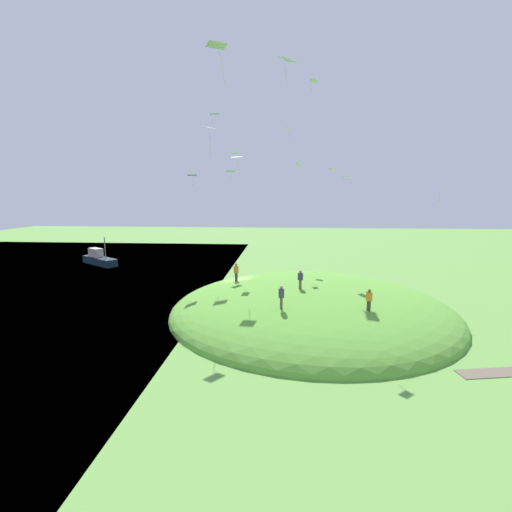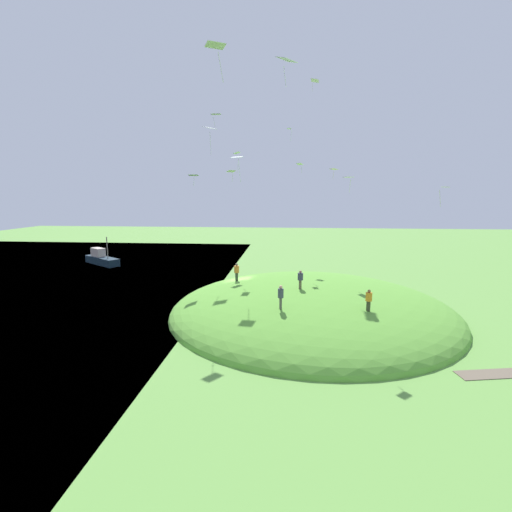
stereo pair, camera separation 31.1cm
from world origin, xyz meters
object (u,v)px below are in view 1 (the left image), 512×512
object	(u,v)px
kite_3	(299,165)
person_walking_path	(369,297)
boat_on_lake	(99,259)
kite_7	(349,178)
person_with_child	(236,270)
kite_12	(230,172)
kite_1	(215,115)
kite_9	(193,175)
person_on_hilltop	(300,277)
kite_4	(445,188)
kite_13	(217,47)
person_watching_kites	(281,294)
kite_11	(314,81)
kite_6	(237,159)
kite_2	(288,130)
kite_10	(288,61)
kite_5	(333,170)
kite_8	(236,154)
kite_0	(210,129)

from	to	relation	value
kite_3	person_walking_path	bearing A→B (deg)	-74.32
boat_on_lake	kite_7	distance (m)	41.70
boat_on_lake	person_with_child	xyz separation A→B (m)	(23.29, -17.48, 2.39)
kite_12	kite_1	bearing A→B (deg)	146.14
kite_7	kite_9	bearing A→B (deg)	145.70
person_with_child	kite_9	world-z (taller)	kite_9
person_on_hilltop	kite_9	bearing A→B (deg)	-95.78
kite_4	kite_13	world-z (taller)	kite_13
person_watching_kites	kite_11	size ratio (longest dim) A/B	1.37
person_with_child	kite_9	distance (m)	10.84
person_walking_path	kite_1	xyz separation A→B (m)	(-13.86, 15.60, 15.95)
kite_6	kite_7	xyz separation A→B (m)	(8.93, -5.55, -2.00)
kite_2	kite_10	distance (m)	19.39
person_watching_kites	kite_9	bearing A→B (deg)	-161.89
kite_5	kite_9	xyz separation A→B (m)	(-14.14, 0.18, -0.49)
kite_4	kite_5	bearing A→B (deg)	119.41
boat_on_lake	kite_1	bearing A→B (deg)	-171.84
person_with_child	kite_7	xyz separation A→B (m)	(9.20, -6.34, 8.38)
kite_8	kite_12	xyz separation A→B (m)	(-0.83, 1.25, -1.68)
kite_0	kite_8	size ratio (longest dim) A/B	1.08
person_walking_path	kite_12	xyz separation A→B (m)	(-12.02, 14.37, 9.75)
person_on_hilltop	kite_13	xyz separation A→B (m)	(-5.38, -7.45, 15.13)
person_watching_kites	kite_1	size ratio (longest dim) A/B	1.10
person_watching_kites	kite_6	size ratio (longest dim) A/B	0.76
kite_7	kite_12	xyz separation A→B (m)	(-10.56, 12.41, 1.31)
person_walking_path	kite_4	bearing A→B (deg)	-131.15
kite_4	kite_3	bearing A→B (deg)	120.67
kite_10	kite_2	bearing A→B (deg)	89.14
person_on_hilltop	kite_7	distance (m)	8.93
kite_7	kite_11	distance (m)	17.04
person_walking_path	kite_4	distance (m)	9.03
kite_13	kite_2	bearing A→B (deg)	77.61
kite_3	kite_12	world-z (taller)	kite_3
kite_5	kite_7	xyz separation A→B (m)	(-0.09, -9.41, -1.25)
kite_12	person_watching_kites	bearing A→B (deg)	-68.34
person_watching_kites	kite_5	world-z (taller)	kite_5
kite_7	kite_10	distance (m)	9.27
kite_5	kite_13	size ratio (longest dim) A/B	0.56
kite_8	kite_10	size ratio (longest dim) A/B	1.38
kite_0	kite_4	bearing A→B (deg)	-18.78
boat_on_lake	kite_6	xyz separation A→B (m)	(23.56, -18.27, 12.77)
kite_4	kite_10	bearing A→B (deg)	-162.06
kite_7	person_with_child	bearing A→B (deg)	145.44
person_on_hilltop	kite_10	size ratio (longest dim) A/B	1.00
kite_4	kite_11	world-z (taller)	kite_11
kite_3	kite_13	distance (m)	20.81
kite_12	person_on_hilltop	bearing A→B (deg)	-54.28
kite_8	kite_11	distance (m)	11.24
kite_5	boat_on_lake	bearing A→B (deg)	156.13
kite_0	person_watching_kites	bearing A→B (deg)	-46.02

